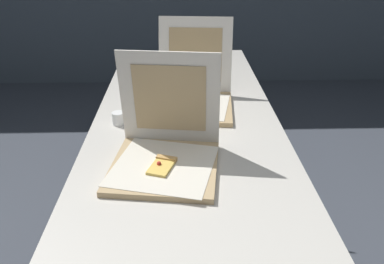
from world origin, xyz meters
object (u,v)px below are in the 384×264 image
(pizza_box_middle, at_px, (193,95))
(pizza_box_front, at_px, (165,151))
(table, at_px, (186,133))
(cup_white_mid, at_px, (118,118))
(cup_white_far, at_px, (151,86))

(pizza_box_middle, bearing_deg, pizza_box_front, -96.90)
(pizza_box_front, bearing_deg, pizza_box_middle, 85.28)
(table, relative_size, pizza_box_front, 5.69)
(cup_white_mid, bearing_deg, table, -3.50)
(pizza_box_front, height_order, pizza_box_middle, pizza_box_front)
(table, relative_size, pizza_box_middle, 4.78)
(pizza_box_front, height_order, cup_white_far, pizza_box_front)
(table, xyz_separation_m, pizza_box_middle, (0.04, 0.23, 0.10))
(cup_white_far, bearing_deg, table, -66.77)
(cup_white_mid, distance_m, cup_white_far, 0.43)
(pizza_box_middle, distance_m, cup_white_far, 0.30)
(pizza_box_middle, xyz_separation_m, cup_white_mid, (-0.35, -0.21, -0.03))
(pizza_box_middle, relative_size, cup_white_mid, 8.99)
(cup_white_mid, height_order, cup_white_far, same)
(cup_white_mid, relative_size, cup_white_far, 1.00)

